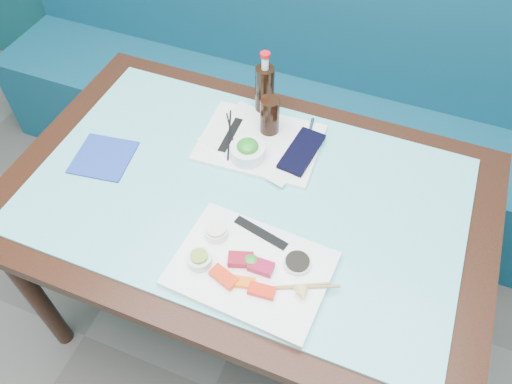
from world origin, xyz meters
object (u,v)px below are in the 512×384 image
at_px(sashimi_plate, 251,269).
at_px(seaweed_bowl, 248,152).
at_px(dining_table, 246,211).
at_px(blue_napkin, 103,157).
at_px(cola_bottle_body, 265,91).
at_px(booth_bench, 319,110).
at_px(serving_tray, 260,143).
at_px(cola_glass, 270,116).

distance_m(sashimi_plate, seaweed_bowl, 0.38).
xyz_separation_m(dining_table, blue_napkin, (-0.45, -0.04, 0.09)).
bearing_deg(cola_bottle_body, seaweed_bowl, -81.66).
bearing_deg(blue_napkin, seaweed_bowl, 20.76).
height_order(booth_bench, sashimi_plate, booth_bench).
height_order(sashimi_plate, serving_tray, sashimi_plate).
bearing_deg(blue_napkin, cola_bottle_body, 44.95).
bearing_deg(seaweed_bowl, sashimi_plate, -66.40).
relative_size(serving_tray, cola_bottle_body, 2.11).
bearing_deg(serving_tray, blue_napkin, -154.44).
bearing_deg(dining_table, booth_bench, 90.00).
distance_m(booth_bench, cola_glass, 0.75).
relative_size(serving_tray, cola_glass, 2.93).
bearing_deg(serving_tray, seaweed_bowl, -100.81).
height_order(dining_table, serving_tray, serving_tray).
bearing_deg(seaweed_bowl, serving_tray, 82.41).
height_order(booth_bench, dining_table, booth_bench).
bearing_deg(cola_bottle_body, serving_tray, -73.81).
bearing_deg(booth_bench, seaweed_bowl, -93.32).
bearing_deg(dining_table, cola_glass, 95.01).
xyz_separation_m(sashimi_plate, cola_glass, (-0.13, 0.48, 0.07)).
height_order(booth_bench, cola_bottle_body, booth_bench).
bearing_deg(sashimi_plate, serving_tray, 111.95).
xyz_separation_m(dining_table, seaweed_bowl, (-0.04, 0.12, 0.13)).
distance_m(sashimi_plate, serving_tray, 0.45).
distance_m(dining_table, serving_tray, 0.22).
xyz_separation_m(booth_bench, sashimi_plate, (0.11, -1.07, 0.39)).
relative_size(sashimi_plate, seaweed_bowl, 3.67).
height_order(dining_table, cola_bottle_body, cola_bottle_body).
height_order(sashimi_plate, cola_bottle_body, cola_bottle_body).
xyz_separation_m(serving_tray, cola_bottle_body, (-0.04, 0.15, 0.08)).
relative_size(dining_table, blue_napkin, 8.37).
bearing_deg(blue_napkin, dining_table, 4.57).
bearing_deg(blue_napkin, serving_tray, 28.77).
xyz_separation_m(booth_bench, blue_napkin, (-0.45, -0.88, 0.39)).
bearing_deg(cola_bottle_body, booth_bench, 81.55).
relative_size(seaweed_bowl, cola_glass, 0.85).
distance_m(serving_tray, seaweed_bowl, 0.08).
bearing_deg(seaweed_bowl, dining_table, -70.63).
bearing_deg(seaweed_bowl, cola_glass, 81.25).
height_order(booth_bench, blue_napkin, booth_bench).
xyz_separation_m(sashimi_plate, seaweed_bowl, (-0.15, 0.35, 0.02)).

